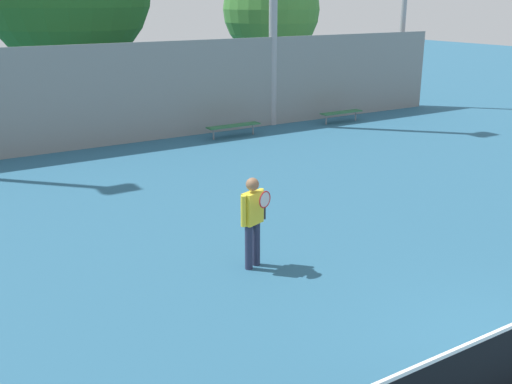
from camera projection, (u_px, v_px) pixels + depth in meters
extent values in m
cylinder|color=#282D47|center=(249.00, 247.00, 10.85)|extent=(0.14, 0.14, 0.86)
cylinder|color=#282D47|center=(256.00, 243.00, 11.02)|extent=(0.14, 0.14, 0.86)
cube|color=yellow|center=(252.00, 208.00, 10.71)|extent=(0.44, 0.32, 0.59)
cylinder|color=yellow|center=(244.00, 211.00, 10.53)|extent=(0.10, 0.10, 0.57)
cylinder|color=yellow|center=(261.00, 204.00, 10.90)|extent=(0.10, 0.10, 0.57)
sphere|color=#8E6647|center=(252.00, 184.00, 10.58)|extent=(0.24, 0.24, 0.24)
cylinder|color=black|center=(265.00, 213.00, 10.56)|extent=(0.03, 0.03, 0.22)
torus|color=red|center=(265.00, 200.00, 10.48)|extent=(0.30, 0.13, 0.31)
cylinder|color=silver|center=(265.00, 200.00, 10.48)|extent=(0.25, 0.09, 0.27)
cube|color=#28663D|center=(234.00, 126.00, 21.35)|extent=(2.04, 0.40, 0.04)
cylinder|color=gray|center=(213.00, 134.00, 21.01)|extent=(0.06, 0.06, 0.39)
cylinder|color=gray|center=(253.00, 129.00, 21.83)|extent=(0.06, 0.06, 0.39)
cube|color=#28663D|center=(341.00, 112.00, 23.86)|extent=(1.89, 0.40, 0.04)
cylinder|color=gray|center=(326.00, 120.00, 23.54)|extent=(0.06, 0.06, 0.39)
cylinder|color=gray|center=(356.00, 116.00, 24.31)|extent=(0.06, 0.06, 0.39)
cylinder|color=#939399|center=(404.00, 7.00, 26.61)|extent=(0.24, 0.24, 8.76)
cube|color=gray|center=(126.00, 94.00, 20.04)|extent=(27.98, 0.06, 3.36)
cylinder|color=brown|center=(75.00, 87.00, 24.31)|extent=(0.45, 0.45, 2.63)
cylinder|color=brown|center=(271.00, 76.00, 28.20)|extent=(0.52, 0.52, 2.51)
sphere|color=#428438|center=(271.00, 9.00, 27.27)|extent=(4.42, 4.42, 4.42)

